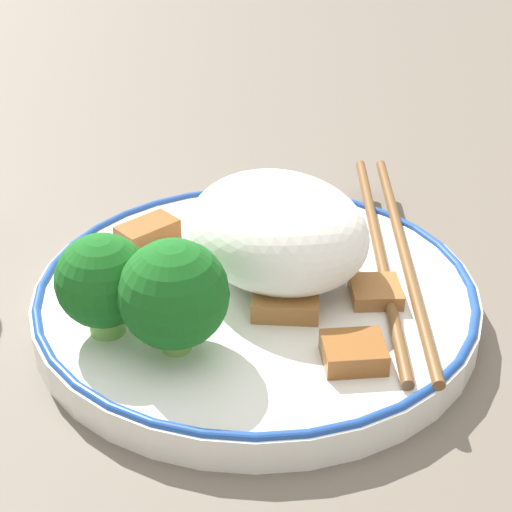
# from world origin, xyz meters

# --- Properties ---
(ground_plane) EXTENTS (3.00, 3.00, 0.00)m
(ground_plane) POSITION_xyz_m (0.00, 0.00, 0.00)
(ground_plane) COLOR #665B51
(plate) EXTENTS (0.24, 0.24, 0.02)m
(plate) POSITION_xyz_m (0.00, 0.00, 0.01)
(plate) COLOR white
(plate) RESTS_ON ground_plane
(rice_mound) EXTENTS (0.10, 0.09, 0.06)m
(rice_mound) POSITION_xyz_m (0.00, 0.02, 0.05)
(rice_mound) COLOR white
(rice_mound) RESTS_ON plate
(broccoli_back_left) EXTENTS (0.05, 0.05, 0.05)m
(broccoli_back_left) POSITION_xyz_m (-0.02, -0.08, 0.05)
(broccoli_back_left) COLOR #72AD4C
(broccoli_back_left) RESTS_ON plate
(broccoli_back_center) EXTENTS (0.05, 0.05, 0.06)m
(broccoli_back_center) POSITION_xyz_m (0.01, -0.07, 0.05)
(broccoli_back_center) COLOR #72AD4C
(broccoli_back_center) RESTS_ON plate
(meat_near_front) EXTENTS (0.04, 0.04, 0.01)m
(meat_near_front) POSITION_xyz_m (-0.03, 0.01, 0.02)
(meat_near_front) COLOR #995B28
(meat_near_front) RESTS_ON plate
(meat_near_left) EXTENTS (0.04, 0.04, 0.01)m
(meat_near_left) POSITION_xyz_m (-0.03, 0.05, 0.02)
(meat_near_left) COLOR #9E6633
(meat_near_left) RESTS_ON plate
(meat_near_right) EXTENTS (0.04, 0.04, 0.01)m
(meat_near_right) POSITION_xyz_m (0.05, 0.04, 0.02)
(meat_near_right) COLOR #9E6633
(meat_near_right) RESTS_ON plate
(meat_near_back) EXTENTS (0.02, 0.04, 0.01)m
(meat_near_back) POSITION_xyz_m (-0.08, -0.01, 0.02)
(meat_near_back) COLOR brown
(meat_near_back) RESTS_ON plate
(meat_on_rice_edge) EXTENTS (0.04, 0.04, 0.01)m
(meat_on_rice_edge) POSITION_xyz_m (0.03, -0.01, 0.02)
(meat_on_rice_edge) COLOR #9E6633
(meat_on_rice_edge) RESTS_ON plate
(meat_mid_left) EXTENTS (0.04, 0.04, 0.01)m
(meat_mid_left) POSITION_xyz_m (0.08, -0.01, 0.02)
(meat_mid_left) COLOR brown
(meat_mid_left) RESTS_ON plate
(meat_mid_right) EXTENTS (0.03, 0.03, 0.01)m
(meat_mid_right) POSITION_xyz_m (-0.02, 0.08, 0.02)
(meat_mid_right) COLOR brown
(meat_mid_right) RESTS_ON plate
(chopsticks) EXTENTS (0.18, 0.18, 0.01)m
(chopsticks) POSITION_xyz_m (0.03, 0.08, 0.02)
(chopsticks) COLOR brown
(chopsticks) RESTS_ON plate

